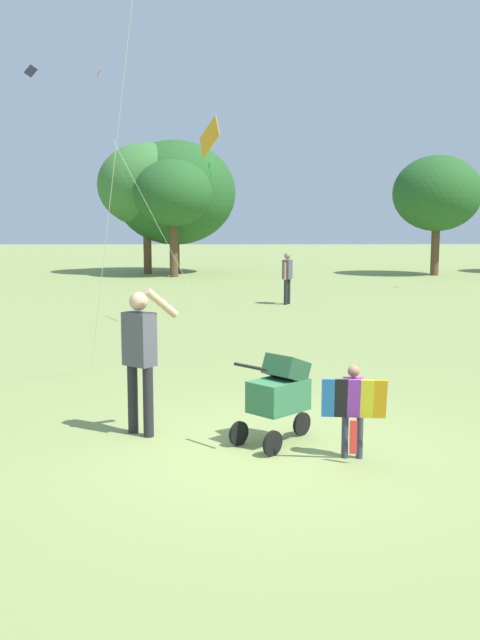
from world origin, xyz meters
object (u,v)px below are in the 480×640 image
child_with_butterfly_kite (353,403)px  kite_orange_delta (208,142)px  person_adult_flyer (140,349)px  stroller (280,391)px  person_sitting_far (287,274)px

child_with_butterfly_kite → kite_orange_delta: size_ratio=0.21×
person_adult_flyer → stroller: person_adult_flyer is taller
person_adult_flyer → stroller: (1.63, -0.34, -0.42)m
person_sitting_far → person_adult_flyer: bearing=-101.9°
child_with_butterfly_kite → kite_orange_delta: 10.34m
person_adult_flyer → person_sitting_far: bearing=78.1°
person_adult_flyer → stroller: 1.72m
stroller → person_sitting_far: size_ratio=0.68×
stroller → person_sitting_far: (1.10, 13.32, 0.29)m
kite_orange_delta → person_adult_flyer: bearing=-93.7°
child_with_butterfly_kite → person_sitting_far: person_sitting_far is taller
stroller → kite_orange_delta: (-1.08, 8.92, 3.65)m
person_adult_flyer → kite_orange_delta: 9.18m
person_adult_flyer → kite_orange_delta: (0.55, 8.57, 3.23)m
person_sitting_far → kite_orange_delta: bearing=-116.4°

